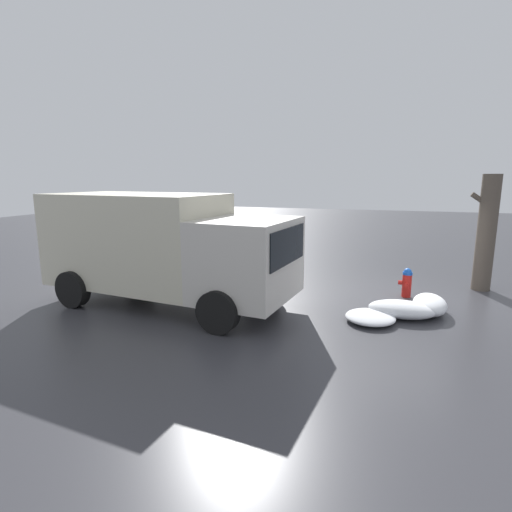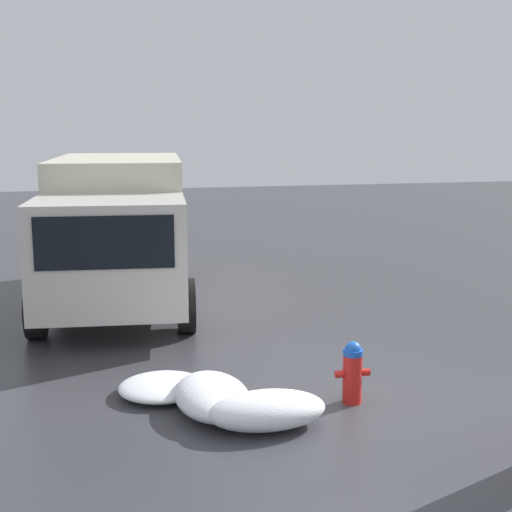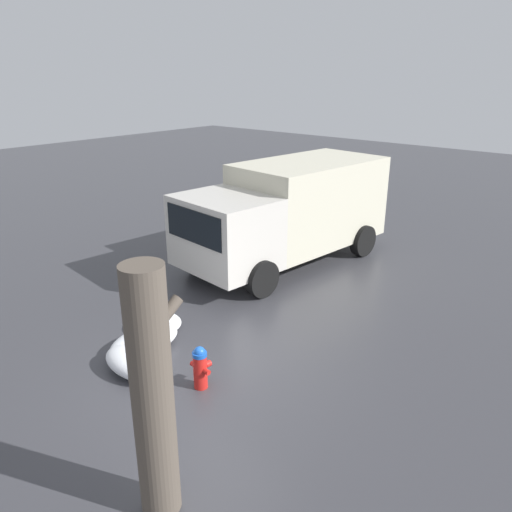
% 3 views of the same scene
% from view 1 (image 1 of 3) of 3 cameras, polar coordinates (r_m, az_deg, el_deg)
% --- Properties ---
extents(ground_plane, '(60.00, 60.00, 0.00)m').
position_cam_1_polar(ground_plane, '(11.38, 20.62, -5.47)').
color(ground_plane, '#38383D').
extents(fire_hydrant, '(0.34, 0.44, 0.78)m').
position_cam_1_polar(fire_hydrant, '(11.27, 20.73, -3.52)').
color(fire_hydrant, red).
rests_on(fire_hydrant, ground_plane).
extents(tree_trunk, '(0.74, 0.49, 3.21)m').
position_cam_1_polar(tree_trunk, '(12.71, 30.04, 2.89)').
color(tree_trunk, brown).
rests_on(tree_trunk, ground_plane).
extents(delivery_truck, '(6.37, 3.15, 2.72)m').
position_cam_1_polar(delivery_truck, '(10.04, -13.03, 1.57)').
color(delivery_truck, beige).
rests_on(delivery_truck, ground_plane).
extents(snow_pile_by_hydrant, '(0.75, 1.36, 0.41)m').
position_cam_1_polar(snow_pile_by_hydrant, '(10.20, 23.55, -6.35)').
color(snow_pile_by_hydrant, white).
rests_on(snow_pile_by_hydrant, ground_plane).
extents(snow_pile_curbside, '(1.46, 0.88, 0.37)m').
position_cam_1_polar(snow_pile_curbside, '(9.67, 20.10, -7.16)').
color(snow_pile_curbside, white).
rests_on(snow_pile_curbside, ground_plane).
extents(snow_pile_by_tree, '(1.08, 1.11, 0.20)m').
position_cam_1_polar(snow_pile_by_tree, '(9.21, 16.01, -8.38)').
color(snow_pile_by_tree, white).
rests_on(snow_pile_by_tree, ground_plane).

